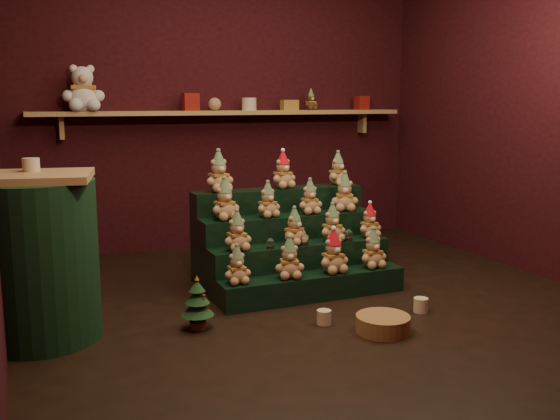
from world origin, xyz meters
name	(u,v)px	position (x,y,z in m)	size (l,w,h in m)	color
ground	(314,302)	(0.00, 0.00, 0.00)	(4.00, 4.00, 0.00)	black
back_wall	(222,102)	(0.00, 2.05, 1.40)	(4.00, 0.10, 2.80)	black
right_wall	(547,102)	(2.05, 0.00, 1.40)	(0.10, 4.00, 2.80)	black
back_shelf	(228,113)	(0.00, 1.87, 1.29)	(3.60, 0.26, 0.24)	tan
riser_tier_front	(313,286)	(0.03, 0.09, 0.09)	(1.40, 0.22, 0.18)	black
riser_tier_midfront	(301,267)	(0.03, 0.31, 0.18)	(1.40, 0.22, 0.36)	black
riser_tier_midback	(289,249)	(0.03, 0.53, 0.27)	(1.40, 0.22, 0.54)	black
riser_tier_back	(278,232)	(0.03, 0.75, 0.36)	(1.40, 0.22, 0.72)	black
teddy_0	(237,265)	(-0.55, 0.09, 0.31)	(0.19, 0.17, 0.26)	tan
teddy_1	(289,258)	(-0.16, 0.07, 0.33)	(0.21, 0.19, 0.29)	tan
teddy_2	(333,251)	(0.19, 0.08, 0.34)	(0.22, 0.20, 0.31)	tan
teddy_3	(373,248)	(0.53, 0.09, 0.33)	(0.21, 0.19, 0.29)	tan
teddy_4	(237,231)	(-0.47, 0.29, 0.50)	(0.20, 0.18, 0.28)	tan
teddy_5	(294,226)	(-0.02, 0.31, 0.50)	(0.19, 0.18, 0.27)	tan
teddy_6	(332,223)	(0.29, 0.29, 0.50)	(0.20, 0.18, 0.28)	tan
teddy_7	(370,221)	(0.62, 0.30, 0.49)	(0.19, 0.17, 0.26)	tan
teddy_8	(225,199)	(-0.48, 0.54, 0.69)	(0.22, 0.20, 0.31)	tan
teddy_9	(268,200)	(-0.15, 0.51, 0.67)	(0.19, 0.17, 0.27)	tan
teddy_10	(310,197)	(0.21, 0.52, 0.67)	(0.19, 0.17, 0.27)	tan
teddy_11	(345,192)	(0.52, 0.53, 0.69)	(0.22, 0.19, 0.30)	tan
teddy_12	(219,171)	(-0.45, 0.76, 0.88)	(0.22, 0.20, 0.31)	tan
teddy_13	(283,170)	(0.08, 0.75, 0.86)	(0.21, 0.19, 0.29)	tan
teddy_14	(338,168)	(0.58, 0.76, 0.86)	(0.19, 0.17, 0.27)	tan
snow_globe_a	(270,243)	(-0.24, 0.25, 0.40)	(0.06, 0.06, 0.08)	black
snow_globe_b	(304,239)	(0.03, 0.25, 0.40)	(0.06, 0.06, 0.09)	black
snow_globe_c	(348,235)	(0.40, 0.25, 0.41)	(0.07, 0.07, 0.09)	black
side_table	(38,258)	(-1.80, 0.03, 0.49)	(0.74, 0.70, 1.00)	tan
table_ornament	(31,165)	(-1.80, 0.13, 1.04)	(0.10, 0.10, 0.08)	beige
mini_christmas_tree	(197,303)	(-0.90, -0.18, 0.17)	(0.20, 0.20, 0.35)	#4D321B
mug_left	(324,317)	(-0.14, -0.42, 0.05)	(0.09, 0.09, 0.09)	beige
mug_right	(421,305)	(0.57, -0.47, 0.05)	(0.10, 0.10, 0.10)	beige
wicker_basket	(383,324)	(0.14, -0.68, 0.05)	(0.34, 0.34, 0.10)	olive
white_bear	(83,82)	(-1.31, 1.84, 1.57)	(0.35, 0.32, 0.49)	white
brown_bear	(311,100)	(0.85, 1.84, 1.42)	(0.14, 0.13, 0.20)	#493118
gift_tin_red_a	(190,102)	(-0.37, 1.85, 1.40)	(0.14, 0.14, 0.16)	maroon
gift_tin_cream	(249,104)	(0.20, 1.85, 1.38)	(0.14, 0.14, 0.12)	beige
gift_tin_red_b	(362,103)	(1.44, 1.85, 1.39)	(0.12, 0.12, 0.14)	maroon
shelf_plush_ball	(215,104)	(-0.14, 1.85, 1.38)	(0.12, 0.12, 0.12)	tan
scarf_gift_box	(290,105)	(0.62, 1.85, 1.37)	(0.16, 0.10, 0.10)	orange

